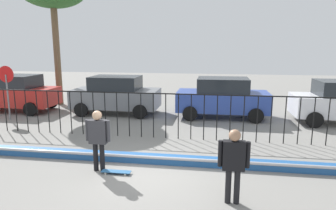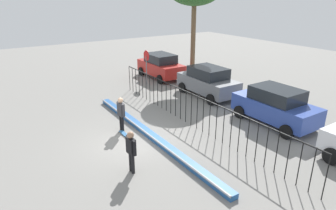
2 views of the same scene
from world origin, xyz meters
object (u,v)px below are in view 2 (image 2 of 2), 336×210
at_px(camera_operator, 131,148).
at_px(parked_car_gray, 208,81).
at_px(skateboarder, 121,111).
at_px(skateboard, 124,134).
at_px(parked_car_blue, 275,105).
at_px(stop_sign, 146,63).
at_px(parked_car_red, 161,66).

relative_size(camera_operator, parked_car_gray, 0.39).
distance_m(skateboarder, skateboard, 1.10).
bearing_deg(parked_car_blue, stop_sign, -164.36).
distance_m(skateboarder, parked_car_red, 9.90).
height_order(camera_operator, parked_car_gray, parked_car_gray).
bearing_deg(parked_car_red, skateboarder, -38.78).
bearing_deg(parked_car_gray, skateboard, -75.54).
xyz_separation_m(camera_operator, parked_car_blue, (-0.05, 8.15, -0.03)).
relative_size(skateboard, camera_operator, 0.48).
bearing_deg(skateboarder, skateboard, -32.60).
xyz_separation_m(skateboarder, stop_sign, (-6.32, 4.93, 0.60)).
height_order(skateboarder, parked_car_red, parked_car_red).
distance_m(parked_car_blue, stop_sign, 10.01).
bearing_deg(parked_car_red, parked_car_gray, 6.39).
distance_m(parked_car_red, parked_car_gray, 5.46).
distance_m(skateboarder, camera_operator, 3.72).
bearing_deg(stop_sign, parked_car_red, 118.01).
bearing_deg(parked_car_red, camera_operator, -32.33).
bearing_deg(skateboard, camera_operator, -34.44).
bearing_deg(parked_car_blue, camera_operator, -85.58).
bearing_deg(skateboard, parked_car_gray, 93.62).
relative_size(skateboard, parked_car_gray, 0.19).
bearing_deg(parked_car_red, skateboard, -37.35).
distance_m(skateboard, camera_operator, 3.32).
xyz_separation_m(skateboard, stop_sign, (-6.83, 5.06, 1.56)).
relative_size(camera_operator, parked_car_blue, 0.39).
height_order(skateboard, parked_car_blue, parked_car_blue).
height_order(skateboarder, skateboard, skateboarder).
height_order(parked_car_red, parked_car_blue, same).
xyz_separation_m(parked_car_gray, parked_car_blue, (5.28, -0.02, 0.00)).
bearing_deg(skateboard, stop_sign, 128.85).
bearing_deg(skateboarder, parked_car_red, 118.38).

